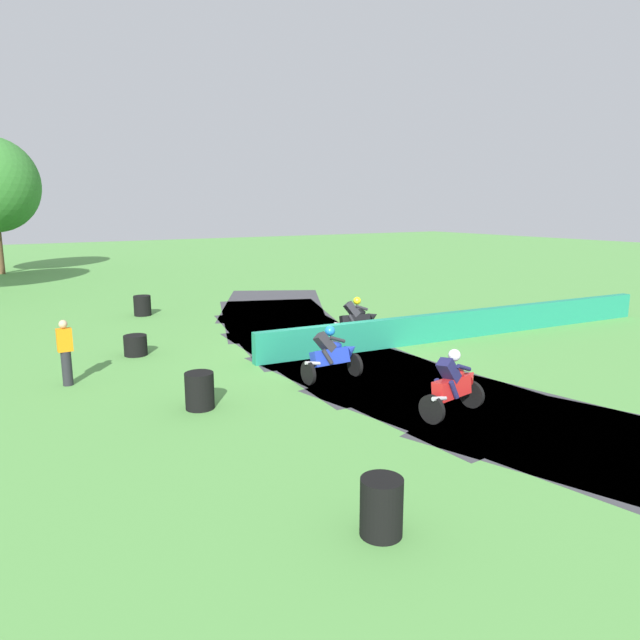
% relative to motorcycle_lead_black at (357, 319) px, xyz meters
% --- Properties ---
extents(ground_plane, '(120.00, 120.00, 0.00)m').
position_rel_motorcycle_lead_black_xyz_m(ground_plane, '(-2.01, -1.41, -0.64)').
color(ground_plane, '#569947').
extents(track_asphalt, '(9.02, 27.29, 0.01)m').
position_rel_motorcycle_lead_black_xyz_m(track_asphalt, '(-1.10, -1.49, -0.64)').
color(track_asphalt, '#3D3D42').
rests_on(track_asphalt, ground).
extents(safety_barrier, '(15.64, 1.65, 0.90)m').
position_rel_motorcycle_lead_black_xyz_m(safety_barrier, '(3.45, -1.88, -0.19)').
color(safety_barrier, '#1E8466').
rests_on(safety_barrier, ground).
extents(motorcycle_lead_black, '(1.72, 1.02, 1.43)m').
position_rel_motorcycle_lead_black_xyz_m(motorcycle_lead_black, '(0.00, 0.00, 0.00)').
color(motorcycle_lead_black, black).
rests_on(motorcycle_lead_black, ground).
extents(motorcycle_chase_blue, '(1.68, 0.87, 1.42)m').
position_rel_motorcycle_lead_black_xyz_m(motorcycle_chase_blue, '(-3.20, -3.39, -0.01)').
color(motorcycle_chase_blue, black).
rests_on(motorcycle_chase_blue, ground).
extents(motorcycle_trailing_red, '(1.67, 0.91, 1.42)m').
position_rel_motorcycle_lead_black_xyz_m(motorcycle_trailing_red, '(-2.44, -6.89, 0.02)').
color(motorcycle_trailing_red, black).
rests_on(motorcycle_trailing_red, ground).
extents(tire_stack_near, '(0.67, 0.67, 0.80)m').
position_rel_motorcycle_lead_black_xyz_m(tire_stack_near, '(-4.99, 7.75, -0.24)').
color(tire_stack_near, black).
rests_on(tire_stack_near, ground).
extents(tire_stack_mid_a, '(0.67, 0.67, 0.60)m').
position_rel_motorcycle_lead_black_xyz_m(tire_stack_mid_a, '(-6.85, 1.57, -0.34)').
color(tire_stack_mid_a, black).
rests_on(tire_stack_mid_a, ground).
extents(tire_stack_mid_b, '(0.63, 0.63, 0.80)m').
position_rel_motorcycle_lead_black_xyz_m(tire_stack_mid_b, '(-6.85, -3.74, -0.24)').
color(tire_stack_mid_b, black).
rests_on(tire_stack_mid_b, ground).
extents(tire_stack_far, '(0.58, 0.58, 0.80)m').
position_rel_motorcycle_lead_black_xyz_m(tire_stack_far, '(-6.52, -9.68, -0.24)').
color(tire_stack_far, black).
rests_on(tire_stack_far, ground).
extents(track_marshal, '(0.34, 0.24, 1.63)m').
position_rel_motorcycle_lead_black_xyz_m(track_marshal, '(-9.01, -0.46, 0.18)').
color(track_marshal, '#232328').
rests_on(track_marshal, ground).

